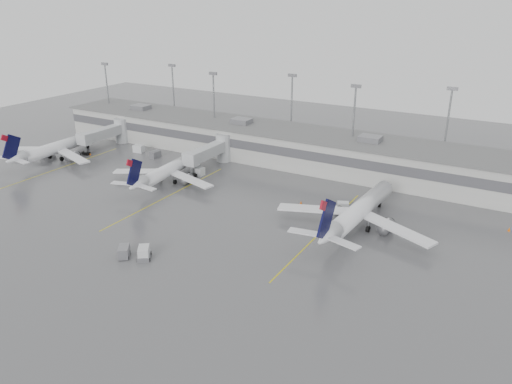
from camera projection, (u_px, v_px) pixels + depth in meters
The scene contains 19 objects.
ground at pixel (160, 265), 78.98m from camera, with size 260.00×260.00×0.00m, color #4F4F51.
terminal at pixel (310, 149), 124.25m from camera, with size 152.00×17.00×9.45m.
light_masts at pixel (321, 113), 126.01m from camera, with size 142.40×8.00×20.60m.
jet_bridge_left at pixel (111, 132), 140.02m from camera, with size 4.00×17.20×7.00m.
jet_bridge_right at pixel (214, 150), 123.90m from camera, with size 4.00×17.20×7.00m.
stand_markings at pixel (239, 212), 98.36m from camera, with size 105.25×40.00×0.01m.
jet_far_left at pixel (56, 148), 128.77m from camera, with size 27.71×31.09×10.06m.
jet_mid_left at pixel (168, 170), 112.94m from camera, with size 25.87×29.10×9.42m.
jet_mid_right at pixel (358, 211), 90.46m from camera, with size 29.95×33.64×10.88m.
baggage_tug at pixel (144, 254), 80.78m from camera, with size 3.41×3.70×2.04m.
baggage_cart at pixel (124, 252), 81.23m from camera, with size 3.00×3.29×1.84m.
gse_uld_a at pixel (139, 149), 135.33m from camera, with size 2.73×1.82×1.94m, color silver.
gse_uld_b at pixel (199, 171), 118.22m from camera, with size 2.65×1.77×1.88m, color silver.
gse_uld_c at pixel (343, 206), 99.18m from camera, with size 2.25×1.50×1.59m, color silver.
gse_loader at pixel (155, 154), 130.83m from camera, with size 1.77×2.84×1.77m, color slate.
cone_a at pixel (90, 154), 132.99m from camera, with size 0.38×0.38×0.60m, color #F96205.
cone_b at pixel (159, 174), 118.09m from camera, with size 0.43×0.43×0.69m, color #F96205.
cone_c at pixel (301, 202), 101.87m from camera, with size 0.48×0.48×0.76m, color #F96205.
cone_d at pixel (509, 229), 90.29m from camera, with size 0.46×0.46×0.73m, color #F96205.
Camera 1 is at (47.45, -52.49, 39.98)m, focal length 35.00 mm.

